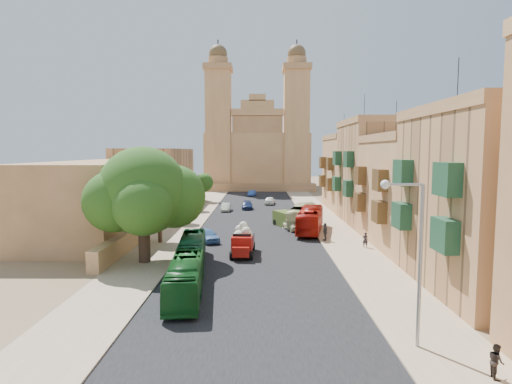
{
  "coord_description": "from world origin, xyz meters",
  "views": [
    {
      "loc": [
        0.41,
        -32.24,
        9.57
      ],
      "look_at": [
        0.0,
        26.0,
        4.0
      ],
      "focal_mm": 30.0,
      "sensor_mm": 36.0,
      "label": 1
    }
  ],
  "objects_px": {
    "bus_cream_east": "(302,215)",
    "pedestrian_a": "(365,240)",
    "bus_green_south": "(185,279)",
    "street_tree_a": "(160,207)",
    "car_blue_b": "(252,193)",
    "olive_pickup": "(287,219)",
    "red_truck": "(243,241)",
    "car_dkblue": "(247,205)",
    "church": "(257,151)",
    "car_cream": "(294,225)",
    "pedestrian_b": "(496,361)",
    "street_tree_d": "(204,183)",
    "ficus_tree": "(144,194)",
    "pedestrian_c": "(325,232)",
    "streetlamp": "(411,243)",
    "car_white_a": "(226,207)",
    "bus_red_east": "(310,220)",
    "car_blue_a": "(208,235)",
    "bus_green_north": "(192,250)",
    "street_tree_c": "(194,193)",
    "street_tree_b": "(181,201)",
    "car_white_b": "(270,200)"
  },
  "relations": [
    {
      "from": "car_dkblue",
      "to": "car_white_b",
      "type": "height_order",
      "value": "car_white_b"
    },
    {
      "from": "car_dkblue",
      "to": "street_tree_b",
      "type": "bearing_deg",
      "value": -122.41
    },
    {
      "from": "bus_green_north",
      "to": "bus_red_east",
      "type": "xyz_separation_m",
      "value": [
        11.78,
        14.48,
        0.23
      ]
    },
    {
      "from": "street_tree_c",
      "to": "streetlamp",
      "type": "height_order",
      "value": "streetlamp"
    },
    {
      "from": "car_blue_b",
      "to": "bus_red_east",
      "type": "bearing_deg",
      "value": -69.84
    },
    {
      "from": "bus_green_north",
      "to": "pedestrian_a",
      "type": "relative_size",
      "value": 5.67
    },
    {
      "from": "ficus_tree",
      "to": "bus_cream_east",
      "type": "bearing_deg",
      "value": 50.2
    },
    {
      "from": "street_tree_b",
      "to": "street_tree_c",
      "type": "relative_size",
      "value": 1.05
    },
    {
      "from": "bus_cream_east",
      "to": "car_cream",
      "type": "xyz_separation_m",
      "value": [
        -1.3,
        -3.25,
        -0.77
      ]
    },
    {
      "from": "bus_green_north",
      "to": "bus_red_east",
      "type": "height_order",
      "value": "bus_red_east"
    },
    {
      "from": "street_tree_c",
      "to": "pedestrian_a",
      "type": "distance_m",
      "value": 33.7
    },
    {
      "from": "olive_pickup",
      "to": "car_blue_b",
      "type": "bearing_deg",
      "value": 97.7
    },
    {
      "from": "bus_green_south",
      "to": "bus_cream_east",
      "type": "xyz_separation_m",
      "value": [
        10.35,
        27.34,
        0.1
      ]
    },
    {
      "from": "street_tree_a",
      "to": "car_blue_b",
      "type": "distance_m",
      "value": 48.04
    },
    {
      "from": "car_cream",
      "to": "pedestrian_b",
      "type": "xyz_separation_m",
      "value": [
        5.81,
        -34.07,
        0.17
      ]
    },
    {
      "from": "bus_red_east",
      "to": "car_blue_a",
      "type": "xyz_separation_m",
      "value": [
        -11.5,
        -5.69,
        -0.74
      ]
    },
    {
      "from": "bus_green_north",
      "to": "car_blue_b",
      "type": "relative_size",
      "value": 2.39
    },
    {
      "from": "street_tree_d",
      "to": "car_blue_b",
      "type": "relative_size",
      "value": 1.49
    },
    {
      "from": "street_tree_c",
      "to": "street_tree_d",
      "type": "xyz_separation_m",
      "value": [
        0.0,
        12.0,
        0.75
      ]
    },
    {
      "from": "street_tree_d",
      "to": "pedestrian_c",
      "type": "height_order",
      "value": "street_tree_d"
    },
    {
      "from": "street_tree_b",
      "to": "street_tree_c",
      "type": "height_order",
      "value": "street_tree_b"
    },
    {
      "from": "ficus_tree",
      "to": "street_tree_c",
      "type": "relative_size",
      "value": 2.3
    },
    {
      "from": "street_tree_b",
      "to": "bus_green_south",
      "type": "relative_size",
      "value": 0.51
    },
    {
      "from": "streetlamp",
      "to": "bus_cream_east",
      "type": "distance_m",
      "value": 34.68
    },
    {
      "from": "church",
      "to": "olive_pickup",
      "type": "relative_size",
      "value": 7.28
    },
    {
      "from": "olive_pickup",
      "to": "church",
      "type": "bearing_deg",
      "value": 94.01
    },
    {
      "from": "red_truck",
      "to": "car_dkblue",
      "type": "relative_size",
      "value": 1.21
    },
    {
      "from": "bus_green_north",
      "to": "car_cream",
      "type": "xyz_separation_m",
      "value": [
        9.91,
        15.71,
        -0.65
      ]
    },
    {
      "from": "church",
      "to": "car_blue_b",
      "type": "xyz_separation_m",
      "value": [
        -1.09,
        -19.51,
        -8.91
      ]
    },
    {
      "from": "ficus_tree",
      "to": "pedestrian_c",
      "type": "distance_m",
      "value": 19.77
    },
    {
      "from": "street_tree_d",
      "to": "pedestrian_c",
      "type": "distance_m",
      "value": 39.24
    },
    {
      "from": "red_truck",
      "to": "car_white_a",
      "type": "height_order",
      "value": "red_truck"
    },
    {
      "from": "car_white_a",
      "to": "bus_green_south",
      "type": "bearing_deg",
      "value": -87.71
    },
    {
      "from": "street_tree_d",
      "to": "car_dkblue",
      "type": "bearing_deg",
      "value": -49.74
    },
    {
      "from": "street_tree_a",
      "to": "olive_pickup",
      "type": "bearing_deg",
      "value": 34.13
    },
    {
      "from": "street_tree_b",
      "to": "bus_red_east",
      "type": "distance_m",
      "value": 17.65
    },
    {
      "from": "bus_green_south",
      "to": "pedestrian_c",
      "type": "relative_size",
      "value": 4.6
    },
    {
      "from": "church",
      "to": "pedestrian_b",
      "type": "height_order",
      "value": "church"
    },
    {
      "from": "red_truck",
      "to": "pedestrian_a",
      "type": "bearing_deg",
      "value": 14.3
    },
    {
      "from": "car_cream",
      "to": "pedestrian_c",
      "type": "xyz_separation_m",
      "value": [
        2.87,
        -6.19,
        0.4
      ]
    },
    {
      "from": "streetlamp",
      "to": "pedestrian_a",
      "type": "xyz_separation_m",
      "value": [
        3.28,
        21.73,
        -4.43
      ]
    },
    {
      "from": "bus_cream_east",
      "to": "pedestrian_b",
      "type": "relative_size",
      "value": 6.46
    },
    {
      "from": "street_tree_a",
      "to": "pedestrian_a",
      "type": "distance_m",
      "value": 21.33
    },
    {
      "from": "bus_cream_east",
      "to": "pedestrian_a",
      "type": "height_order",
      "value": "bus_cream_east"
    },
    {
      "from": "car_blue_b",
      "to": "ficus_tree",
      "type": "bearing_deg",
      "value": -88.88
    },
    {
      "from": "street_tree_a",
      "to": "bus_red_east",
      "type": "height_order",
      "value": "street_tree_a"
    },
    {
      "from": "street_tree_a",
      "to": "street_tree_b",
      "type": "relative_size",
      "value": 1.23
    },
    {
      "from": "car_white_b",
      "to": "car_blue_a",
      "type": "bearing_deg",
      "value": 83.8
    },
    {
      "from": "bus_green_north",
      "to": "car_white_b",
      "type": "distance_m",
      "value": 41.66
    },
    {
      "from": "bus_red_east",
      "to": "car_cream",
      "type": "xyz_separation_m",
      "value": [
        -1.87,
        1.23,
        -0.88
      ]
    }
  ]
}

